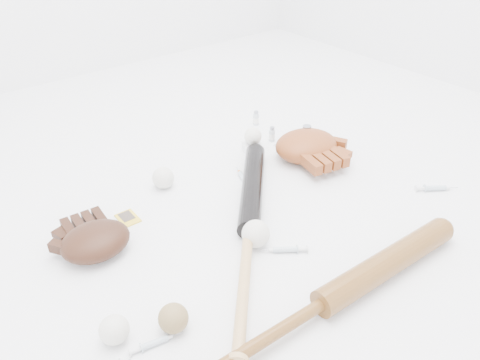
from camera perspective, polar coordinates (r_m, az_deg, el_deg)
bat_dark at (r=1.39m, az=1.07°, el=-5.99°), size 0.70×0.76×0.07m
bat_wood at (r=1.20m, az=10.14°, el=-14.55°), size 1.01×0.12×0.07m
glove_dark at (r=1.40m, az=-17.22°, el=-7.07°), size 0.25×0.25×0.09m
glove_tan at (r=1.79m, az=8.10°, el=4.21°), size 0.35×0.35×0.11m
trading_card at (r=1.52m, az=-13.50°, el=-4.55°), size 0.06×0.08×0.00m
pedestal at (r=1.82m, az=1.56°, el=3.90°), size 0.09×0.09×0.04m
baseball_on_pedestal at (r=1.80m, az=1.59°, el=5.35°), size 0.07×0.07×0.07m
baseball_left at (r=1.17m, az=-15.09°, el=-17.21°), size 0.07×0.07×0.07m
baseball_upper at (r=1.63m, az=-9.35°, el=0.26°), size 0.08×0.08×0.08m
baseball_mid at (r=1.36m, az=1.93°, el=-6.57°), size 0.08×0.08×0.08m
baseball_aged at (r=1.16m, az=-8.13°, el=-16.34°), size 0.07×0.07×0.07m
syringe_0 at (r=1.16m, az=-10.36°, el=-18.94°), size 0.14×0.05×0.02m
syringe_1 at (r=1.36m, az=5.53°, el=-8.44°), size 0.14×0.11×0.02m
syringe_2 at (r=1.66m, az=0.37°, el=0.25°), size 0.08×0.16×0.02m
syringe_3 at (r=1.74m, az=22.69°, el=-0.92°), size 0.15×0.12×0.02m
syringe_4 at (r=1.92m, az=5.17°, el=4.93°), size 0.13×0.05×0.02m
vial_0 at (r=1.91m, az=3.91°, el=5.62°), size 0.02×0.02×0.06m
vial_1 at (r=2.03m, az=1.97°, el=7.57°), size 0.02×0.02×0.06m
vial_2 at (r=1.83m, az=1.64°, el=4.74°), size 0.03×0.03×0.08m
vial_3 at (r=1.85m, az=8.06°, el=5.15°), size 0.04×0.04×0.10m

